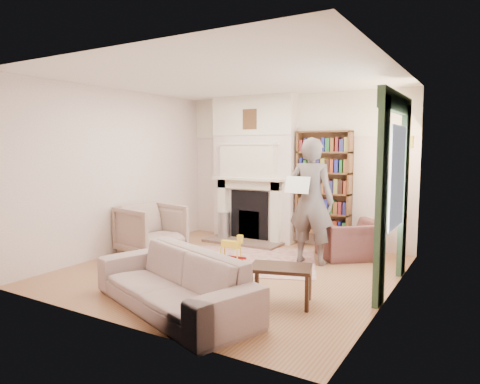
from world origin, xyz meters
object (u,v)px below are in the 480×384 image
Objects in this scene: man_reading at (311,201)px; coffee_table at (281,285)px; rocking_horse at (231,247)px; armchair_reading at (350,240)px; paraffin_heater at (224,225)px; bookcase at (324,183)px; armchair_left at (151,230)px; sofa at (173,281)px.

man_reading is 2.01m from coffee_table.
rocking_horse is (-1.18, -0.48, -0.78)m from man_reading.
armchair_reading is 2.43m from coffee_table.
coffee_table is (-0.10, -2.43, -0.08)m from armchair_reading.
paraffin_heater reaches higher than rocking_horse.
armchair_reading is at bearing -39.77° from bookcase.
armchair_left reaches higher than paraffin_heater.
bookcase is 2.13m from rocking_horse.
man_reading reaches higher than armchair_left.
rocking_horse is at bearing 124.56° from sofa.
man_reading is (2.52, 0.87, 0.56)m from armchair_left.
bookcase is 0.94× the size of man_reading.
armchair_left is at bearing 16.90° from man_reading.
bookcase is 3.16m from armchair_left.
man_reading is 4.12× the size of rocking_horse.
rocking_horse is (-1.63, -1.08, -0.10)m from armchair_reading.
sofa is 4.69× the size of rocking_horse.
man_reading is (-0.45, -0.60, 0.68)m from armchair_reading.
armchair_left is (-2.31, -2.02, -0.75)m from bookcase.
bookcase is 0.82× the size of sofa.
armchair_left is 1.71m from paraffin_heater.
armchair_left is at bearing -172.55° from rocking_horse.
armchair_left is 0.48× the size of man_reading.
sofa is at bearing -84.09° from rocking_horse.
armchair_reading is 1.96m from rocking_horse.
armchair_reading reaches higher than coffee_table.
rocking_horse is (-1.53, 1.35, -0.01)m from coffee_table.
bookcase reaches higher than armchair_left.
paraffin_heater is at bearing -44.72° from armchair_reading.
man_reading reaches higher than rocking_horse.
sofa reaches higher than paraffin_heater.
paraffin_heater is (-2.12, 0.78, -0.71)m from man_reading.
bookcase is 1.22m from armchair_reading.
sofa is (-0.41, -3.76, -0.85)m from bookcase.
coffee_table is at bearing -46.60° from paraffin_heater.
man_reading is 3.59× the size of paraffin_heater.
armchair_reading reaches higher than rocking_horse.
armchair_left is 1.96× the size of rocking_horse.
armchair_reading is 1.73× the size of paraffin_heater.
sofa is 3.20× the size of coffee_table.
coffee_table is at bearing 46.86° from armchair_reading.
man_reading reaches higher than armchair_reading.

